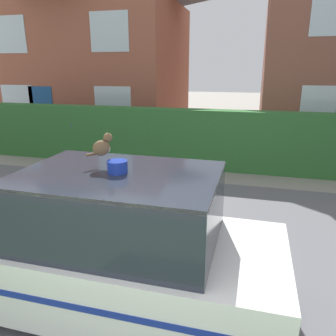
{
  "coord_description": "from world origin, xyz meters",
  "views": [
    {
      "loc": [
        0.89,
        -0.44,
        2.76
      ],
      "look_at": [
        -0.54,
        4.96,
        1.05
      ],
      "focal_mm": 35.0,
      "sensor_mm": 36.0,
      "label": 1
    }
  ],
  "objects_px": {
    "house_left": "(94,41)",
    "cat": "(103,146)",
    "wheelie_bin": "(73,139)",
    "police_car": "(104,246)"
  },
  "relations": [
    {
      "from": "cat",
      "to": "house_left",
      "type": "height_order",
      "value": "house_left"
    },
    {
      "from": "police_car",
      "to": "cat",
      "type": "relative_size",
      "value": 15.37
    },
    {
      "from": "wheelie_bin",
      "to": "house_left",
      "type": "bearing_deg",
      "value": 123.99
    },
    {
      "from": "cat",
      "to": "house_left",
      "type": "bearing_deg",
      "value": 63.0
    },
    {
      "from": "police_car",
      "to": "cat",
      "type": "height_order",
      "value": "cat"
    },
    {
      "from": "house_left",
      "to": "cat",
      "type": "bearing_deg",
      "value": -63.13
    },
    {
      "from": "house_left",
      "to": "wheelie_bin",
      "type": "relative_size",
      "value": 6.61
    },
    {
      "from": "wheelie_bin",
      "to": "police_car",
      "type": "bearing_deg",
      "value": -39.72
    },
    {
      "from": "house_left",
      "to": "wheelie_bin",
      "type": "height_order",
      "value": "house_left"
    },
    {
      "from": "police_car",
      "to": "cat",
      "type": "bearing_deg",
      "value": -81.34
    }
  ]
}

